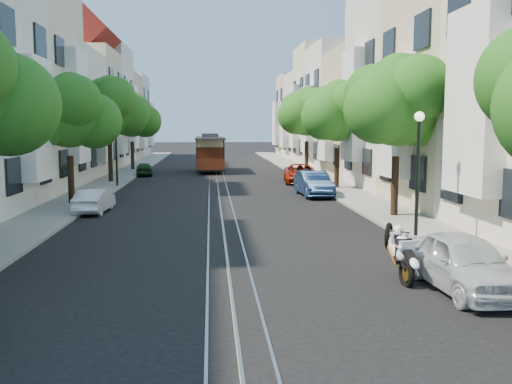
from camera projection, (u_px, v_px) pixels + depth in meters
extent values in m
plane|color=black|center=(217.00, 178.00, 42.14)|extent=(200.00, 200.00, 0.00)
cube|color=gray|center=(314.00, 177.00, 42.71)|extent=(2.50, 80.00, 0.12)
cube|color=gray|center=(117.00, 178.00, 41.56)|extent=(2.50, 80.00, 0.12)
cube|color=gray|center=(209.00, 178.00, 42.10)|extent=(0.06, 80.00, 0.02)
cube|color=gray|center=(217.00, 178.00, 42.14)|extent=(0.06, 80.00, 0.02)
cube|color=gray|center=(224.00, 178.00, 42.18)|extent=(0.06, 80.00, 0.02)
cube|color=tan|center=(217.00, 178.00, 42.14)|extent=(0.08, 80.00, 0.01)
cube|color=white|center=(477.00, 101.00, 18.49)|extent=(0.90, 3.04, 6.05)
cube|color=beige|center=(476.00, 101.00, 26.67)|extent=(7.00, 8.00, 10.00)
cube|color=white|center=(397.00, 118.00, 26.47)|extent=(0.90, 3.04, 5.50)
cube|color=silver|center=(416.00, 90.00, 34.48)|extent=(7.00, 8.00, 12.00)
cube|color=white|center=(354.00, 106.00, 34.29)|extent=(0.90, 3.04, 6.60)
cube|color=#C6B28C|center=(377.00, 117.00, 42.58)|extent=(7.00, 8.00, 9.00)
cube|color=white|center=(327.00, 127.00, 42.36)|extent=(0.90, 3.04, 4.95)
cube|color=white|center=(351.00, 110.00, 50.41)|extent=(7.00, 8.00, 10.50)
cube|color=white|center=(309.00, 120.00, 50.21)|extent=(0.90, 3.04, 5.78)
cube|color=beige|center=(332.00, 107.00, 58.28)|extent=(7.00, 8.00, 11.50)
cube|color=white|center=(295.00, 116.00, 58.08)|extent=(0.90, 3.04, 6.32)
cube|color=silver|center=(317.00, 118.00, 66.32)|extent=(7.00, 8.00, 9.50)
cube|color=white|center=(285.00, 125.00, 66.10)|extent=(0.90, 3.04, 5.23)
cube|color=beige|center=(306.00, 117.00, 74.21)|extent=(7.00, 8.00, 10.00)
cube|color=white|center=(277.00, 124.00, 74.00)|extent=(0.90, 3.04, 5.50)
cube|color=white|center=(35.00, 119.00, 25.18)|extent=(0.90, 3.04, 5.39)
cube|color=beige|center=(8.00, 90.00, 32.60)|extent=(7.00, 8.00, 11.76)
cube|color=white|center=(76.00, 107.00, 33.01)|extent=(0.90, 3.04, 6.47)
cube|color=silver|center=(48.00, 118.00, 40.69)|extent=(7.00, 8.00, 8.82)
cube|color=white|center=(103.00, 128.00, 41.07)|extent=(0.90, 3.04, 4.85)
cube|color=beige|center=(74.00, 111.00, 48.53)|extent=(7.00, 8.00, 10.29)
cube|color=white|center=(120.00, 120.00, 48.92)|extent=(0.90, 3.04, 5.66)
cube|color=silver|center=(93.00, 108.00, 56.40)|extent=(7.00, 8.00, 11.27)
cube|color=white|center=(132.00, 117.00, 56.80)|extent=(0.90, 3.04, 6.20)
cube|color=#C6B28C|center=(108.00, 119.00, 64.43)|extent=(7.00, 8.00, 9.31)
cube|color=white|center=(142.00, 126.00, 64.82)|extent=(0.90, 3.04, 5.12)
cube|color=white|center=(119.00, 118.00, 72.33)|extent=(7.00, 8.00, 9.80)
cube|color=white|center=(149.00, 124.00, 72.71)|extent=(0.90, 3.04, 5.39)
cylinder|color=black|center=(395.00, 186.00, 23.74)|extent=(0.30, 0.30, 2.45)
sphere|color=#245916|center=(397.00, 102.00, 23.35)|extent=(3.64, 3.64, 3.64)
sphere|color=#245916|center=(418.00, 112.00, 23.97)|extent=(2.91, 2.91, 2.91)
sphere|color=#245916|center=(379.00, 109.00, 22.61)|extent=(2.84, 2.84, 2.84)
sphere|color=#245916|center=(399.00, 80.00, 23.35)|extent=(2.18, 2.18, 2.18)
cylinder|color=black|center=(337.00, 168.00, 34.64)|extent=(0.30, 0.30, 2.38)
sphere|color=#245916|center=(338.00, 112.00, 34.25)|extent=(3.54, 3.54, 3.54)
sphere|color=#245916|center=(353.00, 119.00, 34.88)|extent=(2.83, 2.83, 2.83)
sphere|color=#245916|center=(324.00, 117.00, 33.52)|extent=(2.76, 2.76, 2.76)
sphere|color=#245916|center=(339.00, 97.00, 34.26)|extent=(2.12, 2.12, 2.12)
cylinder|color=black|center=(306.00, 157.00, 45.52)|extent=(0.30, 0.30, 2.52)
sphere|color=#245916|center=(307.00, 112.00, 45.12)|extent=(3.74, 3.74, 3.74)
sphere|color=#245916|center=(319.00, 117.00, 45.75)|extent=(3.00, 3.00, 3.00)
sphere|color=#245916|center=(296.00, 116.00, 44.38)|extent=(2.92, 2.92, 2.92)
sphere|color=#245916|center=(308.00, 101.00, 45.12)|extent=(2.25, 2.25, 2.25)
sphere|color=#245916|center=(7.00, 104.00, 15.90)|extent=(2.91, 2.91, 2.91)
cylinder|color=black|center=(71.00, 179.00, 27.56)|extent=(0.30, 0.30, 2.27)
sphere|color=#245916|center=(69.00, 112.00, 27.20)|extent=(3.38, 3.38, 3.38)
sphere|color=#245916|center=(94.00, 121.00, 27.83)|extent=(2.70, 2.70, 2.70)
sphere|color=#245916|center=(44.00, 118.00, 26.46)|extent=(2.64, 2.64, 2.64)
sphere|color=#245916|center=(70.00, 93.00, 27.20)|extent=(2.03, 2.03, 2.03)
cylinder|color=black|center=(110.00, 162.00, 38.44)|extent=(0.30, 0.30, 2.62)
sphere|color=#245916|center=(109.00, 106.00, 38.01)|extent=(3.90, 3.90, 3.90)
sphere|color=#245916|center=(127.00, 113.00, 38.64)|extent=(3.12, 3.12, 3.12)
sphere|color=#245916|center=(92.00, 111.00, 37.28)|extent=(3.04, 3.04, 3.04)
sphere|color=#245916|center=(110.00, 93.00, 38.02)|extent=(2.34, 2.34, 2.34)
cylinder|color=black|center=(133.00, 155.00, 49.35)|extent=(0.30, 0.30, 2.38)
sphere|color=#245916|center=(132.00, 116.00, 48.96)|extent=(3.54, 3.54, 3.54)
sphere|color=#245916|center=(145.00, 121.00, 49.59)|extent=(2.83, 2.83, 2.83)
sphere|color=#245916|center=(119.00, 120.00, 48.23)|extent=(2.76, 2.76, 2.76)
sphere|color=#245916|center=(133.00, 106.00, 48.97)|extent=(2.12, 2.12, 2.12)
cylinder|color=black|center=(418.00, 178.00, 18.63)|extent=(0.12, 0.12, 4.00)
sphere|color=#FFF2CC|center=(420.00, 117.00, 18.40)|extent=(0.32, 0.32, 0.32)
cylinder|color=black|center=(116.00, 154.00, 35.46)|extent=(0.12, 0.12, 4.00)
sphere|color=#FFF2CC|center=(115.00, 121.00, 35.23)|extent=(0.32, 0.32, 0.32)
torus|color=black|center=(407.00, 274.00, 13.62)|extent=(0.20, 0.73, 0.72)
torus|color=black|center=(389.00, 236.00, 14.66)|extent=(0.43, 0.68, 0.71)
ellipsoid|color=white|center=(398.00, 248.00, 14.06)|extent=(0.50, 1.02, 0.88)
ellipsoid|color=white|center=(403.00, 243.00, 13.80)|extent=(0.40, 0.57, 0.49)
cube|color=black|center=(409.00, 256.00, 13.44)|extent=(0.25, 0.52, 0.37)
cube|color=silver|center=(403.00, 244.00, 13.77)|extent=(0.36, 0.55, 0.22)
sphere|color=black|center=(398.00, 238.00, 14.07)|extent=(0.25, 0.25, 0.25)
cube|color=black|center=(210.00, 167.00, 48.30)|extent=(2.31, 7.71, 0.29)
cube|color=#4F1C0D|center=(210.00, 153.00, 48.16)|extent=(2.37, 4.83, 2.30)
cube|color=beige|center=(210.00, 143.00, 48.07)|extent=(2.41, 4.88, 0.58)
cube|color=#2D2D30|center=(210.00, 138.00, 48.02)|extent=(2.50, 7.71, 0.17)
cube|color=#2D2D30|center=(210.00, 135.00, 47.99)|extent=(1.40, 4.34, 0.34)
imported|color=silver|center=(464.00, 263.00, 13.16)|extent=(1.75, 4.00, 1.34)
imported|color=#0C1E3E|center=(314.00, 184.00, 31.15)|extent=(1.66, 4.24, 1.37)
imported|color=#98230D|center=(301.00, 174.00, 38.45)|extent=(2.55, 4.83, 1.29)
imported|color=silver|center=(94.00, 201.00, 25.19)|extent=(1.33, 3.35, 1.08)
imported|color=#153415|center=(144.00, 169.00, 44.22)|extent=(1.61, 3.24, 1.06)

